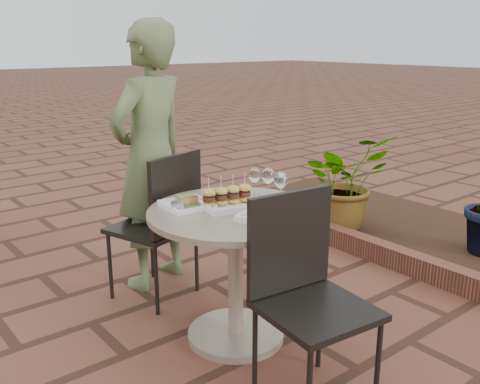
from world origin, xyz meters
TOP-DOWN VIEW (x-y plane):
  - ground at (0.00, 0.00)m, footprint 60.00×60.00m
  - cafe_table at (0.13, -0.22)m, footprint 0.90×0.90m
  - chair_far at (0.08, 0.42)m, footprint 0.55×0.55m
  - chair_near at (0.08, -0.76)m, footprint 0.49×0.49m
  - diner at (0.16, 0.69)m, footprint 0.71×0.57m
  - plate_salmon at (-0.03, -0.02)m, footprint 0.25×0.25m
  - plate_sliders at (0.13, -0.15)m, footprint 0.31×0.31m
  - plate_tuna at (0.17, -0.44)m, footprint 0.33×0.33m
  - wine_glass_right at (0.39, -0.27)m, footprint 0.07×0.07m
  - wine_glass_mid at (0.41, -0.15)m, footprint 0.07×0.07m
  - wine_glass_far at (0.38, -0.08)m, footprint 0.07×0.07m
  - steel_ramekin at (-0.11, -0.06)m, footprint 0.08×0.08m
  - cutlery_set at (0.36, -0.34)m, footprint 0.10×0.19m
  - planter_curb at (1.60, 0.30)m, footprint 0.12×3.00m
  - mulch_bed at (2.30, 0.30)m, footprint 1.30×3.00m
  - potted_plant_a at (1.85, 0.51)m, footprint 0.81×0.73m

SIDE VIEW (x-z plane):
  - ground at x=0.00m, z-range 0.00..0.00m
  - mulch_bed at x=2.30m, z-range 0.00..0.06m
  - planter_curb at x=1.60m, z-range 0.00..0.15m
  - potted_plant_a at x=1.85m, z-range 0.06..0.84m
  - cafe_table at x=0.13m, z-range 0.12..0.85m
  - chair_far at x=0.08m, z-range 0.08..1.01m
  - chair_near at x=0.08m, z-range 0.08..1.01m
  - cutlery_set at x=0.36m, z-range 0.73..0.73m
  - plate_tuna at x=0.17m, z-range 0.73..0.76m
  - plate_salmon at x=-0.03m, z-range 0.72..0.78m
  - steel_ramekin at x=-0.11m, z-range 0.73..0.78m
  - plate_sliders at x=0.13m, z-range 0.69..0.86m
  - wine_glass_far at x=0.38m, z-range 0.76..0.92m
  - diner at x=0.16m, z-range 0.00..1.69m
  - wine_glass_mid at x=0.41m, z-range 0.77..0.93m
  - wine_glass_right at x=0.39m, z-range 0.77..0.94m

